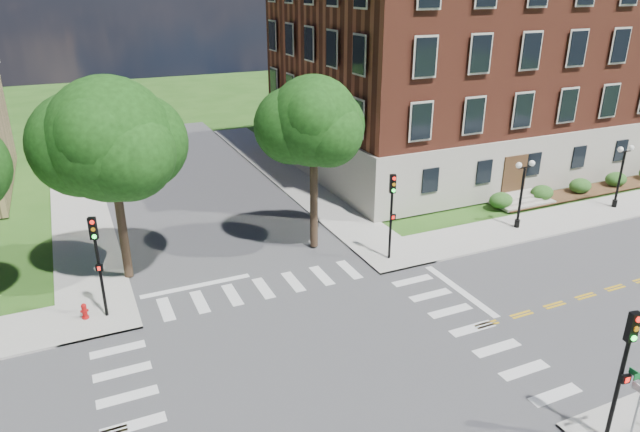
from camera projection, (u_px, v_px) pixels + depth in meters
name	position (u px, v px, depth m)	size (l,w,h in m)	color
ground	(324.00, 371.00, 22.31)	(160.00, 160.00, 0.00)	#254F16
road_ew	(324.00, 371.00, 22.31)	(90.00, 12.00, 0.01)	#3D3D3F
road_ns	(324.00, 371.00, 22.31)	(12.00, 90.00, 0.01)	#3D3D3F
sidewalk_ne	(428.00, 193.00, 41.13)	(34.00, 34.00, 0.12)	#9E9B93
crosswalk_east	(472.00, 329.00, 25.06)	(2.20, 10.20, 0.02)	silver
stop_bar_east	(460.00, 290.00, 28.20)	(0.40, 5.50, 0.00)	silver
main_building	(477.00, 59.00, 46.88)	(30.60, 22.40, 16.50)	#B1AB9C
shrub_row	(597.00, 191.00, 41.73)	(18.00, 2.00, 1.30)	#23501A
tree_c	(110.00, 140.00, 26.64)	(5.94, 5.94, 10.19)	black
tree_d	(314.00, 122.00, 30.04)	(4.85, 4.85, 9.68)	black
traffic_signal_se	(625.00, 361.00, 17.74)	(0.35, 0.40, 4.80)	black
traffic_signal_ne	(392.00, 206.00, 30.11)	(0.37, 0.43, 4.80)	black
traffic_signal_nw	(97.00, 255.00, 24.70)	(0.38, 0.46, 4.80)	black
twin_lamp_west	(522.00, 190.00, 34.35)	(1.36, 0.36, 4.23)	black
twin_lamp_east	(621.00, 173.00, 37.56)	(1.36, 0.36, 4.23)	black
fire_hydrant	(85.00, 311.00, 25.51)	(0.35, 0.35, 0.75)	#A60C0C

